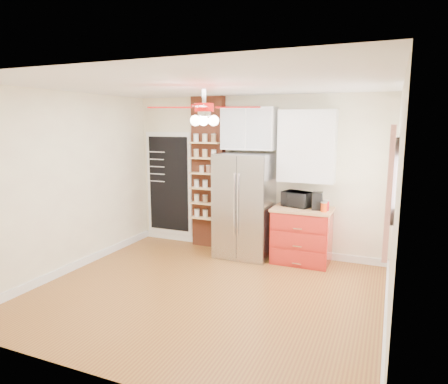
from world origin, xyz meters
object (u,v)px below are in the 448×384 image
at_px(red_cabinet, 302,235).
at_px(coffee_maker, 317,201).
at_px(toaster_oven, 297,199).
at_px(pantry_jar_oats, 202,170).
at_px(fridge, 244,205).
at_px(canister_left, 324,207).
at_px(ceiling_fan, 204,108).

xyz_separation_m(red_cabinet, coffee_maker, (0.23, -0.01, 0.59)).
xyz_separation_m(red_cabinet, toaster_oven, (-0.11, 0.08, 0.57)).
height_order(toaster_oven, pantry_jar_oats, pantry_jar_oats).
bearing_deg(coffee_maker, fridge, 176.37).
bearing_deg(pantry_jar_oats, fridge, -8.65).
distance_m(red_cabinet, canister_left, 0.64).
distance_m(fridge, toaster_oven, 0.88).
bearing_deg(ceiling_fan, fridge, 91.76).
bearing_deg(ceiling_fan, red_cabinet, 61.29).
xyz_separation_m(fridge, canister_left, (1.32, -0.10, 0.10)).
xyz_separation_m(ceiling_fan, pantry_jar_oats, (-0.91, 1.76, -0.99)).
distance_m(ceiling_fan, toaster_oven, 2.39).
xyz_separation_m(ceiling_fan, coffee_maker, (1.15, 1.67, -1.39)).
relative_size(ceiling_fan, canister_left, 9.98).
bearing_deg(ceiling_fan, canister_left, 50.30).
height_order(toaster_oven, canister_left, toaster_oven).
height_order(red_cabinet, pantry_jar_oats, pantry_jar_oats).
distance_m(red_cabinet, pantry_jar_oats, 2.07).
bearing_deg(fridge, red_cabinet, 2.95).
distance_m(ceiling_fan, pantry_jar_oats, 2.21).
height_order(fridge, toaster_oven, fridge).
bearing_deg(coffee_maker, red_cabinet, 171.57).
xyz_separation_m(ceiling_fan, canister_left, (1.27, 1.53, -1.45)).
xyz_separation_m(fridge, red_cabinet, (0.97, 0.05, -0.42)).
bearing_deg(fridge, ceiling_fan, -88.24).
bearing_deg(canister_left, coffee_maker, 133.39).
bearing_deg(red_cabinet, toaster_oven, 144.35).
relative_size(red_cabinet, coffee_maker, 3.40).
bearing_deg(ceiling_fan, coffee_maker, 55.45).
relative_size(coffee_maker, canister_left, 1.97).
bearing_deg(toaster_oven, coffee_maker, 0.88).
height_order(ceiling_fan, canister_left, ceiling_fan).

